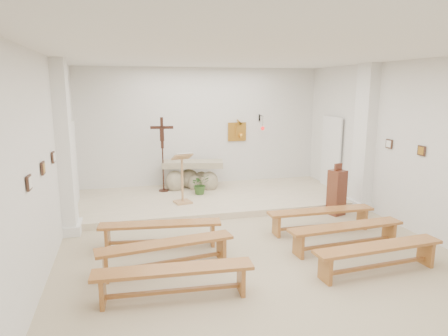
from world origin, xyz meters
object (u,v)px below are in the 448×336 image
object	(u,v)px
altar	(192,177)
bench_right_front	(321,215)
bench_left_third	(174,276)
bench_right_third	(378,252)
bench_left_front	(161,229)
lectern	(182,178)
donation_pedestal	(337,192)
crucifix_stand	(162,149)
bench_left_second	(166,249)
bench_right_second	(346,231)

from	to	relation	value
altar	bench_right_front	world-z (taller)	altar
bench_left_third	bench_right_third	world-z (taller)	same
bench_left_front	bench_right_front	xyz separation A→B (m)	(3.29, -0.00, 0.00)
lectern	donation_pedestal	world-z (taller)	lectern
lectern	bench_right_front	distance (m)	3.43
altar	bench_right_third	size ratio (longest dim) A/B	0.78
bench_left_third	bench_left_front	bearing A→B (deg)	93.75
bench_right_front	bench_right_third	world-z (taller)	same
bench_left_third	lectern	bearing A→B (deg)	83.54
crucifix_stand	bench_left_front	bearing A→B (deg)	-86.72
altar	donation_pedestal	xyz separation A→B (m)	(2.95, -2.70, 0.06)
bench_left_front	bench_left_second	distance (m)	0.97
lectern	bench_left_third	distance (m)	4.30
donation_pedestal	bench_right_second	xyz separation A→B (m)	(-0.90, -1.92, -0.18)
bench_left_front	bench_left_second	world-z (taller)	same
lectern	bench_left_front	bearing A→B (deg)	-121.00
donation_pedestal	bench_right_third	xyz separation A→B (m)	(-0.90, -2.89, -0.18)
bench_left_front	bench_right_second	xyz separation A→B (m)	(3.29, -0.97, 0.00)
crucifix_stand	bench_right_front	world-z (taller)	crucifix_stand
bench_right_front	crucifix_stand	bearing A→B (deg)	129.57
lectern	bench_left_second	size ratio (longest dim) A/B	0.56
crucifix_stand	bench_right_front	bearing A→B (deg)	-40.91
bench_left_front	bench_right_third	bearing A→B (deg)	-23.49
bench_left_third	bench_right_third	bearing A→B (deg)	3.75
altar	bench_left_third	world-z (taller)	altar
altar	bench_left_second	world-z (taller)	altar
crucifix_stand	donation_pedestal	distance (m)	4.64
bench_right_front	bench_right_second	distance (m)	0.97
donation_pedestal	bench_right_front	distance (m)	1.32
bench_left_second	crucifix_stand	bearing A→B (deg)	76.78
lectern	bench_right_third	xyz separation A→B (m)	(2.53, -4.21, -0.42)
altar	donation_pedestal	size ratio (longest dim) A/B	1.44
bench_right_second	bench_left_second	bearing A→B (deg)	176.25
lectern	altar	bearing A→B (deg)	58.22
bench_left_front	bench_left_third	bearing A→B (deg)	-82.94
donation_pedestal	altar	bearing A→B (deg)	120.51
crucifix_stand	altar	bearing A→B (deg)	17.65
crucifix_stand	bench_right_third	distance (m)	6.26
bench_left_second	donation_pedestal	bearing A→B (deg)	16.73
lectern	bench_right_front	size ratio (longest dim) A/B	0.57
altar	bench_left_front	world-z (taller)	altar
lectern	bench_right_front	world-z (taller)	lectern
crucifix_stand	donation_pedestal	bearing A→B (deg)	-24.41
donation_pedestal	bench_left_second	xyz separation A→B (m)	(-4.19, -1.92, -0.18)
bench_left_front	bench_right_second	size ratio (longest dim) A/B	1.00
lectern	donation_pedestal	bearing A→B (deg)	-33.58
lectern	bench_right_third	size ratio (longest dim) A/B	0.56
crucifix_stand	bench_right_second	world-z (taller)	crucifix_stand
crucifix_stand	donation_pedestal	world-z (taller)	crucifix_stand
bench_left_front	bench_right_front	size ratio (longest dim) A/B	1.01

